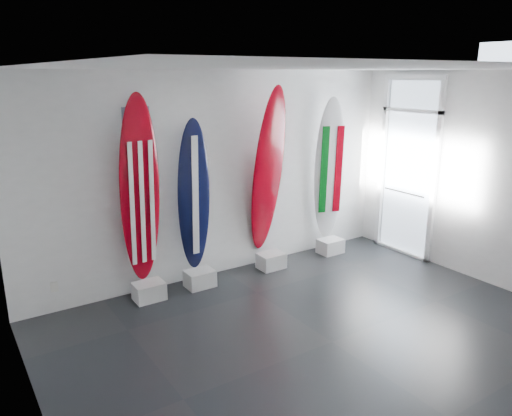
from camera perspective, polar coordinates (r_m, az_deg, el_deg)
floor at (r=5.85m, az=8.82°, el=-15.13°), size 6.00×6.00×0.00m
ceiling at (r=5.04m, az=10.26°, el=15.71°), size 6.00×6.00×0.00m
wall_back at (r=7.22m, az=-4.08°, el=3.77°), size 6.00×0.00×6.00m
wall_left at (r=3.98m, az=-24.57°, el=-7.52°), size 0.00×5.00×5.00m
wall_right at (r=7.57m, az=26.45°, el=2.72°), size 0.00×5.00×5.00m
display_block_usa at (r=6.84m, az=-12.32°, el=-9.42°), size 0.40×0.30×0.24m
surfboard_usa at (r=6.49m, az=-13.33°, el=1.95°), size 0.59×0.27×2.50m
display_block_navy at (r=7.12m, az=-6.54°, el=-8.14°), size 0.40×0.30×0.24m
surfboard_navy at (r=6.82m, az=-7.23°, el=1.38°), size 0.49×0.17×2.15m
display_block_swiss at (r=7.71m, az=1.78°, el=-6.14°), size 0.40×0.30×0.24m
surfboard_swiss at (r=7.39m, az=1.42°, el=4.24°), size 0.65×0.56×2.57m
display_block_italy at (r=8.44m, az=8.64°, el=-4.38°), size 0.40×0.30×0.24m
surfboard_italy at (r=8.17m, az=8.53°, el=4.43°), size 0.56×0.33×2.36m
wall_outlet at (r=6.76m, az=-22.40°, el=-8.49°), size 0.09×0.02×0.13m
glass_door at (r=8.42m, az=17.24°, el=4.27°), size 0.12×1.16×2.85m
balcony at (r=9.67m, az=21.86°, el=-0.41°), size 2.80×2.20×1.20m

